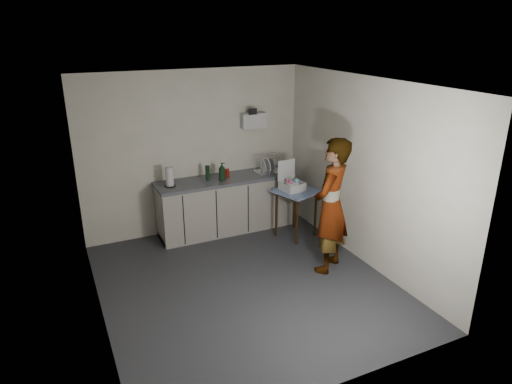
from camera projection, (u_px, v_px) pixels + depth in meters
name	position (u px, v px, depth m)	size (l,w,h in m)	color
ground	(246.00, 284.00, 6.01)	(4.00, 4.00, 0.00)	#2B2C30
wall_back	(195.00, 153.00, 7.25)	(3.60, 0.02, 2.60)	beige
wall_right	(364.00, 173.00, 6.27)	(0.02, 4.00, 2.60)	beige
wall_left	(91.00, 217.00, 4.85)	(0.02, 4.00, 2.60)	beige
ceiling	(244.00, 84.00, 5.11)	(3.60, 4.00, 0.01)	white
kitchen_counter	(226.00, 206.00, 7.47)	(2.24, 0.62, 0.91)	black
wall_shelf	(253.00, 120.00, 7.44)	(0.42, 0.18, 0.37)	silver
side_table	(296.00, 196.00, 7.18)	(0.76, 0.76, 0.78)	#321D0B
standing_man	(331.00, 206.00, 6.10)	(0.68, 0.45, 1.87)	#B2A593
soap_bottle	(222.00, 172.00, 7.13)	(0.11, 0.11, 0.29)	black
soda_can	(227.00, 173.00, 7.33)	(0.07, 0.07, 0.13)	red
dark_bottle	(208.00, 173.00, 7.15)	(0.07, 0.07, 0.24)	black
paper_towel	(170.00, 177.00, 6.87)	(0.17, 0.17, 0.30)	black
dish_rack	(268.00, 168.00, 7.55)	(0.43, 0.32, 0.30)	white
bakery_box	(291.00, 184.00, 7.14)	(0.36, 0.37, 0.45)	silver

